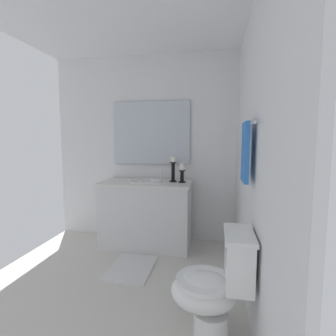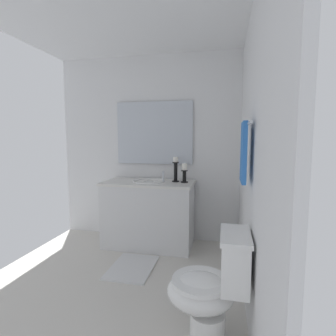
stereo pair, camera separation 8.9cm
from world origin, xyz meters
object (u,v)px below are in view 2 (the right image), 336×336
sink_basin (149,185)px  towel_near_vanity (244,152)px  mirror (154,133)px  bath_mat (132,267)px  towel_bar (247,125)px  vanity_cabinet (149,214)px  toilet (211,287)px  candle_holder_short (176,169)px  candle_holder_tall (184,173)px

sink_basin → towel_near_vanity: bearing=42.6°
mirror → bath_mat: size_ratio=1.72×
towel_bar → vanity_cabinet: bearing=-136.9°
mirror → toilet: size_ratio=1.37×
towel_near_vanity → bath_mat: size_ratio=0.73×
candle_holder_short → towel_bar: size_ratio=0.49×
vanity_cabinet → towel_bar: size_ratio=1.81×
candle_holder_tall → bath_mat: size_ratio=0.39×
candle_holder_short → toilet: bearing=19.3°
bath_mat → vanity_cabinet: bearing=-180.0°
vanity_cabinet → candle_holder_tall: 0.70m
vanity_cabinet → bath_mat: vanity_cabinet is taller
candle_holder_tall → bath_mat: (0.65, -0.45, -0.94)m
vanity_cabinet → towel_near_vanity: towel_near_vanity is taller
toilet → towel_bar: size_ratio=1.20×
candle_holder_tall → candle_holder_short: bearing=-108.4°
candle_holder_short → toilet: (1.50, 0.52, -0.62)m
towel_bar → mirror: bearing=-143.0°
towel_bar → bath_mat: (-0.53, -1.08, -1.45)m
toilet → towel_near_vanity: towel_near_vanity is taller
bath_mat → candle_holder_short: bearing=154.4°
candle_holder_tall → towel_near_vanity: bearing=27.4°
vanity_cabinet → mirror: (-0.28, 0.00, 1.02)m
sink_basin → towel_near_vanity: size_ratio=0.92×
sink_basin → bath_mat: (0.62, -0.00, -0.78)m
vanity_cabinet → toilet: bearing=30.9°
mirror → towel_near_vanity: bearing=36.5°
candle_holder_tall → candle_holder_short: candle_holder_short is taller
mirror → candle_holder_short: mirror is taller
bath_mat → candle_holder_tall: bearing=145.5°
sink_basin → mirror: mirror is taller
toilet → bath_mat: size_ratio=1.25×
towel_bar → bath_mat: towel_bar is taller
candle_holder_short → toilet: size_ratio=0.41×
candle_holder_short → toilet: candle_holder_short is taller
towel_bar → towel_near_vanity: (0.00, -0.02, -0.20)m
towel_near_vanity → bath_mat: (-0.53, -1.06, -1.25)m
vanity_cabinet → towel_bar: (1.15, 1.08, 1.04)m
sink_basin → towel_bar: towel_bar is taller
candle_holder_tall → sink_basin: bearing=-86.5°
sink_basin → toilet: size_ratio=0.54×
mirror → candle_holder_tall: 0.71m
toilet → bath_mat: toilet is taller
towel_near_vanity → toilet: bearing=-35.9°
candle_holder_short → towel_near_vanity: (1.22, 0.73, 0.27)m
mirror → towel_bar: (1.43, 1.08, 0.02)m
mirror → towel_bar: mirror is taller
toilet → sink_basin: bearing=-149.2°
mirror → bath_mat: 1.69m
towel_near_vanity → candle_holder_tall: bearing=-152.6°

